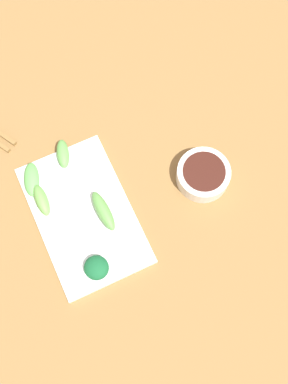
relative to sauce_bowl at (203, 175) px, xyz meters
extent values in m
cube|color=olive|center=(0.15, -0.02, -0.03)|extent=(2.10, 2.10, 0.02)
cylinder|color=silver|center=(0.00, 0.00, 0.00)|extent=(0.10, 0.10, 0.04)
cylinder|color=#3A1810|center=(0.00, 0.00, 0.00)|extent=(0.08, 0.08, 0.03)
cube|color=white|center=(0.24, -0.03, -0.01)|extent=(0.18, 0.28, 0.01)
ellipsoid|color=#6EB250|center=(0.30, -0.08, 0.01)|extent=(0.03, 0.07, 0.03)
ellipsoid|color=#5FA04B|center=(0.21, -0.01, 0.01)|extent=(0.03, 0.09, 0.03)
ellipsoid|color=#175B30|center=(0.26, 0.08, 0.00)|extent=(0.06, 0.06, 0.03)
ellipsoid|color=#60B654|center=(0.31, -0.13, 0.00)|extent=(0.05, 0.08, 0.02)
ellipsoid|color=#5FA64C|center=(0.23, -0.16, 0.00)|extent=(0.04, 0.07, 0.02)
camera|label=1|loc=(0.25, 0.25, 0.89)|focal=45.64mm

